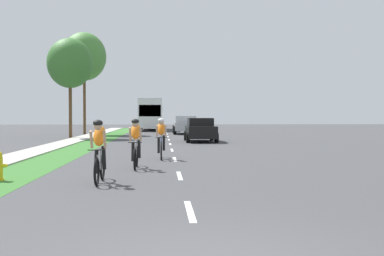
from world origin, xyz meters
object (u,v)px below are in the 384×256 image
(pickup_silver, at_px, (185,125))
(bus_white, at_px, (151,113))
(cyclist_lead, at_px, (99,150))
(sedan_black, at_px, (200,130))
(street_tree_far, at_px, (84,57))
(suv_blue, at_px, (152,120))
(cyclist_trailing, at_px, (136,143))
(cyclist_distant, at_px, (161,138))
(street_tree_near, at_px, (70,63))

(pickup_silver, height_order, bus_white, bus_white)
(cyclist_lead, distance_m, sedan_black, 18.11)
(street_tree_far, bearing_deg, suv_blue, 80.09)
(cyclist_trailing, distance_m, cyclist_distant, 3.16)
(cyclist_distant, height_order, street_tree_far, street_tree_far)
(sedan_black, relative_size, bus_white, 0.37)
(suv_blue, height_order, street_tree_far, street_tree_far)
(cyclist_trailing, height_order, bus_white, bus_white)
(cyclist_trailing, xyz_separation_m, suv_blue, (-0.71, 56.61, 0.14))
(cyclist_lead, bearing_deg, suv_blue, 89.98)
(cyclist_trailing, distance_m, suv_blue, 56.62)
(cyclist_lead, height_order, suv_blue, suv_blue)
(cyclist_trailing, distance_m, bus_white, 38.04)
(cyclist_trailing, xyz_separation_m, cyclist_distant, (0.80, 3.06, 0.00))
(cyclist_trailing, xyz_separation_m, pickup_silver, (2.95, 26.74, 0.02))
(cyclist_distant, relative_size, street_tree_far, 0.19)
(suv_blue, distance_m, street_tree_near, 37.51)
(sedan_black, height_order, pickup_silver, pickup_silver)
(street_tree_near, bearing_deg, bus_white, 73.04)
(street_tree_near, relative_size, street_tree_far, 0.82)
(cyclist_lead, relative_size, cyclist_distant, 1.00)
(cyclist_trailing, xyz_separation_m, sedan_black, (3.31, 14.64, -0.04))
(pickup_silver, distance_m, street_tree_far, 10.83)
(sedan_black, bearing_deg, suv_blue, 95.47)
(pickup_silver, height_order, suv_blue, suv_blue)
(cyclist_trailing, distance_m, street_tree_far, 27.62)
(suv_blue, relative_size, street_tree_far, 0.52)
(cyclist_trailing, height_order, sedan_black, cyclist_trailing)
(sedan_black, relative_size, pickup_silver, 0.84)
(pickup_silver, bearing_deg, cyclist_lead, -97.05)
(cyclist_distant, xyz_separation_m, pickup_silver, (2.15, 23.68, 0.02))
(cyclist_lead, bearing_deg, sedan_black, 77.13)
(sedan_black, xyz_separation_m, pickup_silver, (-0.35, 12.10, 0.06))
(suv_blue, bearing_deg, street_tree_far, -99.91)
(cyclist_lead, xyz_separation_m, bus_white, (0.33, 41.03, 1.17))
(sedan_black, bearing_deg, street_tree_near, 151.08)
(cyclist_distant, distance_m, sedan_black, 11.85)
(cyclist_distant, distance_m, bus_white, 35.00)
(pickup_silver, relative_size, bus_white, 0.44)
(pickup_silver, xyz_separation_m, street_tree_near, (-8.91, -6.98, 4.71))
(cyclist_lead, distance_m, street_tree_far, 30.36)
(cyclist_distant, height_order, pickup_silver, pickup_silver)
(suv_blue, distance_m, street_tree_far, 31.38)
(sedan_black, height_order, bus_white, bus_white)
(cyclist_trailing, height_order, suv_blue, suv_blue)
(cyclist_lead, relative_size, cyclist_trailing, 1.00)
(cyclist_distant, bearing_deg, sedan_black, 77.79)
(suv_blue, xyz_separation_m, street_tree_far, (-5.31, -30.35, 5.93))
(cyclist_distant, distance_m, street_tree_near, 18.63)
(bus_white, distance_m, street_tree_near, 19.41)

